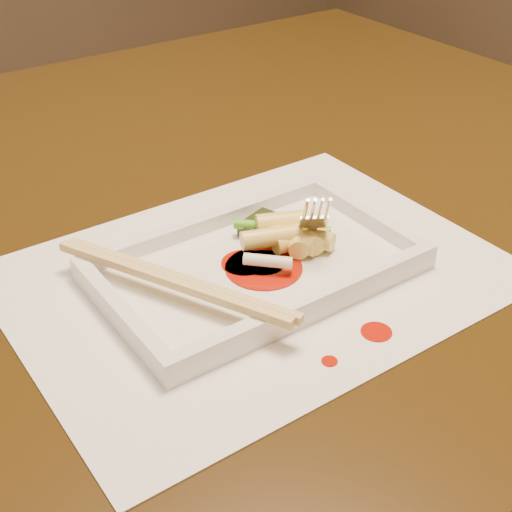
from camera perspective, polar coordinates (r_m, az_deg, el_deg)
table at (r=0.76m, az=-12.60°, el=-3.55°), size 1.40×0.90×0.75m
placemat at (r=0.60m, az=0.00°, el=-1.49°), size 0.40×0.30×0.00m
sauce_splatter_a at (r=0.55m, az=9.61°, el=-6.00°), size 0.02×0.02×0.00m
sauce_splatter_b at (r=0.52m, az=5.90°, el=-8.37°), size 0.01×0.01×0.00m
plate_base at (r=0.60m, az=0.00°, el=-1.12°), size 0.26×0.16×0.01m
plate_rim_far at (r=0.64m, az=-3.78°, el=2.74°), size 0.26×0.01×0.01m
plate_rim_near at (r=0.54m, az=4.49°, el=-3.78°), size 0.26×0.01×0.01m
plate_rim_left at (r=0.54m, az=-10.81°, el=-4.40°), size 0.01×0.14×0.01m
plate_rim_right at (r=0.66m, az=8.87°, el=3.18°), size 0.01×0.14×0.01m
veg_piece at (r=0.64m, az=0.52°, el=2.43°), size 0.04×0.04×0.01m
scallion_white at (r=0.58m, az=0.96°, el=-0.40°), size 0.04×0.04×0.01m
scallion_green at (r=0.62m, az=2.11°, el=2.28°), size 0.07×0.07×0.01m
chopstick_a at (r=0.55m, az=-7.01°, el=-2.04°), size 0.10×0.20×0.01m
chopstick_b at (r=0.55m, az=-6.29°, el=-1.77°), size 0.10×0.20×0.01m
fork at (r=0.61m, az=4.48°, el=7.91°), size 0.09×0.10×0.14m
sauce_blob_0 at (r=0.60m, az=0.54°, el=-0.57°), size 0.04×0.04×0.00m
sauce_blob_1 at (r=0.60m, az=-0.91°, el=-0.57°), size 0.04×0.04×0.00m
sauce_blob_2 at (r=0.59m, az=0.63°, el=-0.95°), size 0.07×0.07×0.00m
rice_cake_0 at (r=0.61m, az=3.49°, el=1.40°), size 0.05×0.03×0.02m
rice_cake_1 at (r=0.62m, az=4.02°, el=1.72°), size 0.03×0.05×0.02m
rice_cake_2 at (r=0.60m, az=1.23°, el=1.51°), size 0.05×0.03×0.02m
rice_cake_3 at (r=0.61m, az=3.03°, el=1.26°), size 0.03×0.05×0.02m
rice_cake_4 at (r=0.61m, az=3.44°, el=1.41°), size 0.04×0.04×0.02m
rice_cake_5 at (r=0.62m, az=2.02°, el=2.68°), size 0.05×0.03×0.02m
rice_cake_6 at (r=0.62m, az=4.26°, el=1.58°), size 0.04×0.05×0.02m
rice_cake_7 at (r=0.63m, az=2.29°, el=2.35°), size 0.04×0.03×0.02m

